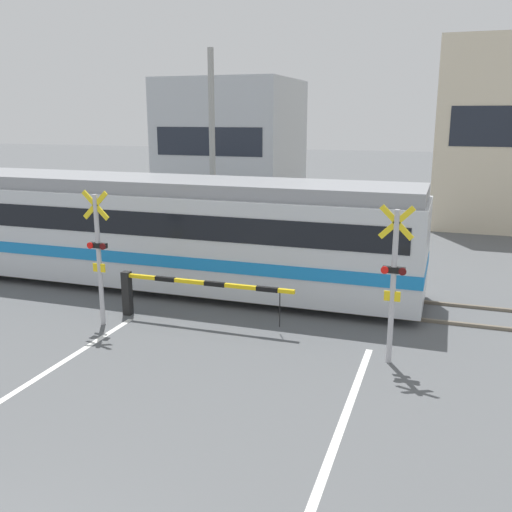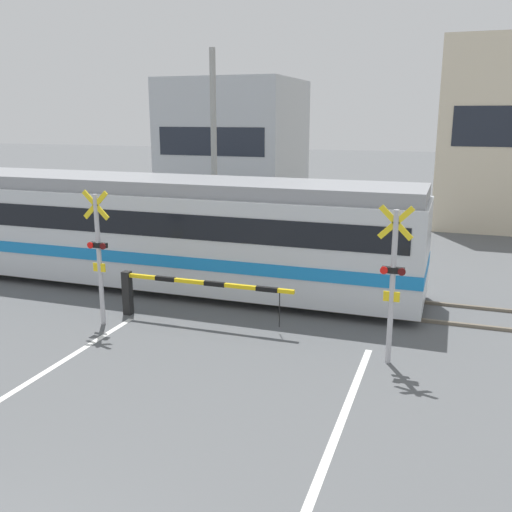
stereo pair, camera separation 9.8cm
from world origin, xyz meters
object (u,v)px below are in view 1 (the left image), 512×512
(crossing_barrier_near, at_px, (170,288))
(crossing_signal_right, at_px, (393,278))
(pedestrian, at_px, (329,226))
(commuter_train, at_px, (127,226))
(crossing_barrier_far, at_px, (364,252))
(crossing_signal_left, at_px, (99,252))

(crossing_barrier_near, relative_size, crossing_signal_right, 1.37)
(pedestrian, bearing_deg, commuter_train, -132.48)
(crossing_barrier_far, height_order, crossing_signal_right, crossing_signal_right)
(crossing_barrier_near, bearing_deg, pedestrian, 74.39)
(commuter_train, height_order, crossing_barrier_far, commuter_train)
(crossing_signal_left, height_order, crossing_signal_right, same)
(commuter_train, bearing_deg, pedestrian, 47.52)
(crossing_signal_left, xyz_separation_m, crossing_signal_right, (6.71, 0.00, 0.00))
(commuter_train, xyz_separation_m, crossing_signal_right, (8.01, -3.38, 0.08))
(crossing_barrier_near, bearing_deg, crossing_signal_left, -150.30)
(crossing_barrier_far, distance_m, pedestrian, 3.16)
(crossing_signal_right, bearing_deg, commuter_train, 157.12)
(crossing_signal_left, bearing_deg, pedestrian, 67.49)
(crossing_barrier_near, bearing_deg, crossing_barrier_far, 53.65)
(crossing_barrier_near, distance_m, crossing_signal_left, 1.89)
(crossing_barrier_far, xyz_separation_m, pedestrian, (-1.67, 2.67, 0.21))
(crossing_signal_right, bearing_deg, pedestrian, 109.35)
(crossing_signal_left, distance_m, pedestrian, 9.52)
(crossing_barrier_far, bearing_deg, commuter_train, -157.63)
(commuter_train, relative_size, pedestrian, 9.75)
(crossing_barrier_near, distance_m, crossing_barrier_far, 6.57)
(commuter_train, bearing_deg, crossing_signal_left, -69.00)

